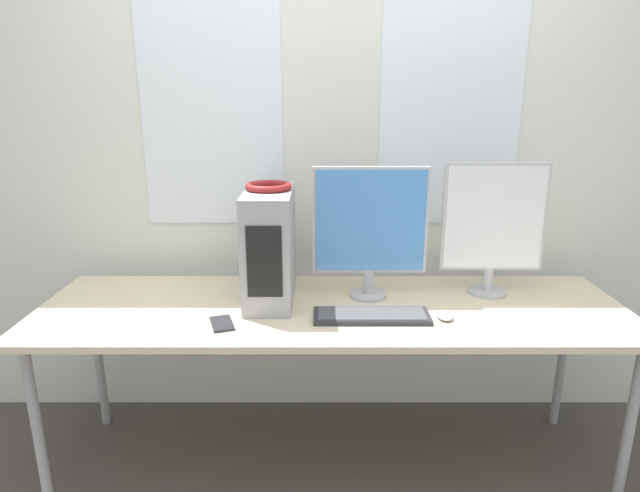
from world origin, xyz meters
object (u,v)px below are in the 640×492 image
(mouse, at_px, (445,315))
(cell_phone, at_px, (222,323))
(monitor_main, at_px, (370,226))
(pc_tower, at_px, (270,245))
(headphones, at_px, (269,186))
(monitor_right_near, at_px, (493,224))
(keyboard, at_px, (372,316))

(mouse, bearing_deg, cell_phone, -176.07)
(monitor_main, distance_m, mouse, 0.47)
(pc_tower, height_order, headphones, headphones)
(headphones, xyz_separation_m, cell_phone, (-0.16, -0.29, -0.48))
(monitor_right_near, height_order, keyboard, monitor_right_near)
(cell_phone, bearing_deg, keyboard, -12.18)
(monitor_main, xyz_separation_m, keyboard, (-0.01, -0.24, -0.30))
(monitor_main, xyz_separation_m, mouse, (0.28, -0.24, -0.30))
(pc_tower, bearing_deg, headphones, 90.00)
(keyboard, bearing_deg, headphones, 151.10)
(mouse, relative_size, cell_phone, 0.61)
(monitor_main, relative_size, cell_phone, 3.59)
(monitor_main, height_order, monitor_right_near, monitor_right_near)
(keyboard, xyz_separation_m, mouse, (0.29, -0.00, 0.00))
(pc_tower, bearing_deg, monitor_right_near, 2.56)
(headphones, distance_m, cell_phone, 0.58)
(keyboard, height_order, mouse, mouse)
(pc_tower, xyz_separation_m, monitor_right_near, (0.95, 0.04, 0.08))
(mouse, bearing_deg, monitor_right_near, 47.52)
(keyboard, relative_size, mouse, 4.73)
(monitor_right_near, height_order, cell_phone, monitor_right_near)
(headphones, relative_size, monitor_main, 0.34)
(pc_tower, xyz_separation_m, cell_phone, (-0.16, -0.29, -0.23))
(monitor_right_near, bearing_deg, cell_phone, -163.49)
(mouse, xyz_separation_m, cell_phone, (-0.86, -0.06, -0.01))
(headphones, distance_m, monitor_right_near, 0.96)
(pc_tower, relative_size, headphones, 2.48)
(pc_tower, height_order, monitor_right_near, monitor_right_near)
(mouse, height_order, cell_phone, mouse)
(pc_tower, bearing_deg, cell_phone, -119.69)
(headphones, relative_size, monitor_right_near, 0.33)
(monitor_right_near, bearing_deg, monitor_main, -176.27)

